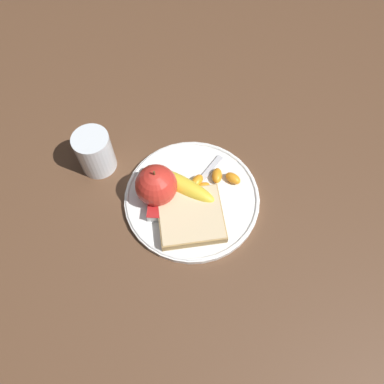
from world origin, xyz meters
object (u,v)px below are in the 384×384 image
plate (192,198)px  bread_slice (191,217)px  banana (179,184)px  apple (156,184)px  jam_packet (158,213)px  fork (193,191)px  juice_glass (95,153)px

plate → bread_slice: 0.05m
banana → apple: bearing=19.0°
jam_packet → fork: bearing=-138.9°
plate → jam_packet: size_ratio=6.82×
plate → banana: 0.04m
fork → jam_packet: jam_packet is taller
apple → banana: size_ratio=0.59×
apple → bread_slice: bearing=144.0°
jam_packet → juice_glass: bearing=-40.5°
juice_glass → banana: juice_glass is taller
juice_glass → apple: 0.15m
apple → bread_slice: size_ratio=0.63×
bread_slice → jam_packet: size_ratio=3.59×
bread_slice → jam_packet: 0.06m
fork → apple: bearing=-48.4°
apple → juice_glass: bearing=-28.6°
juice_glass → fork: 0.21m
juice_glass → apple: apple is taller
juice_glass → banana: (-0.17, 0.06, -0.01)m
fork → jam_packet: size_ratio=3.91×
banana → jam_packet: (0.04, 0.06, -0.01)m
plate → fork: 0.01m
juice_glass → apple: bearing=151.4°
juice_glass → fork: size_ratio=0.60×
plate → banana: bearing=-32.9°
plate → apple: bearing=-1.7°
banana → fork: 0.03m
jam_packet → apple: bearing=-83.7°
apple → banana: bearing=-161.0°
juice_glass → bread_slice: bearing=148.7°
juice_glass → banana: bearing=161.8°
banana → bread_slice: (-0.03, 0.06, -0.01)m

